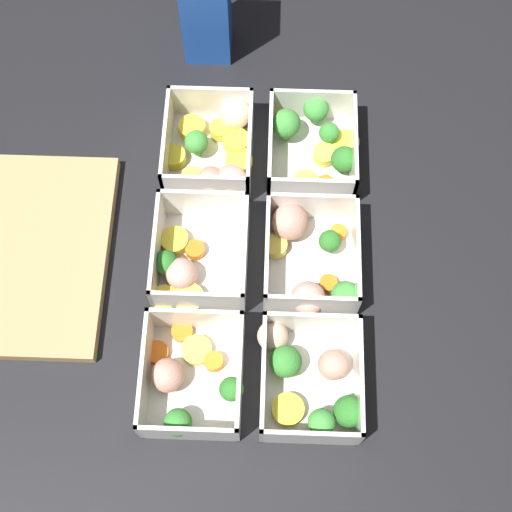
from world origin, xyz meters
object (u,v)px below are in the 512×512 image
at_px(container_near_right, 313,144).
at_px(container_far_left, 189,379).
at_px(container_near_left, 309,379).
at_px(container_far_right, 215,151).
at_px(container_far_center, 191,262).
at_px(container_near_center, 309,259).
at_px(juice_carton, 205,1).

bearing_deg(container_near_right, container_far_left, 156.02).
height_order(container_near_left, container_far_right, same).
bearing_deg(container_far_center, container_near_left, -134.23).
relative_size(container_near_center, container_near_right, 1.06).
distance_m(container_near_center, container_far_right, 0.20).
xyz_separation_m(container_near_left, container_near_center, (0.15, 0.00, 0.00)).
bearing_deg(container_far_right, container_near_center, -140.38).
bearing_deg(container_far_center, container_near_center, -86.86).
distance_m(container_far_center, juice_carton, 0.36).
bearing_deg(container_near_center, juice_carton, 23.15).
bearing_deg(container_near_center, container_far_center, 93.14).
distance_m(container_near_left, container_far_right, 0.34).
height_order(container_near_right, container_far_center, same).
bearing_deg(container_near_left, container_far_right, 22.62).
distance_m(container_near_center, juice_carton, 0.39).
distance_m(container_near_right, container_far_left, 0.36).
distance_m(container_near_left, container_far_left, 0.14).
relative_size(container_near_center, juice_carton, 0.79).
xyz_separation_m(container_far_center, container_far_right, (0.16, -0.02, 0.00)).
distance_m(container_far_center, container_far_right, 0.17).
distance_m(container_far_right, juice_carton, 0.21).
bearing_deg(container_near_right, container_near_center, 178.43).
bearing_deg(juice_carton, container_near_right, -139.27).
relative_size(container_near_right, container_far_left, 1.00).
bearing_deg(container_far_center, container_far_left, -176.86).
xyz_separation_m(container_near_center, container_near_right, (0.17, -0.00, -0.00)).
bearing_deg(container_near_center, container_near_left, -179.88).
bearing_deg(container_far_right, container_near_left, -157.38).
height_order(container_far_right, juice_carton, juice_carton).
height_order(container_near_center, container_far_left, same).
bearing_deg(container_near_left, container_near_center, 0.12).
bearing_deg(juice_carton, container_near_center, -156.85).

